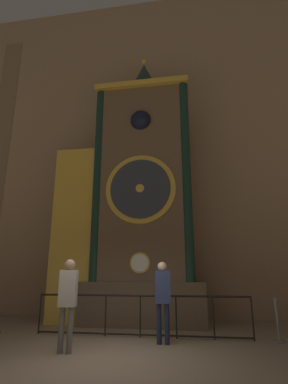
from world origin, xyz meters
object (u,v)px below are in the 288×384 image
object	(u,v)px
visitor_near	(68,295)
stanchion_post	(278,328)
clock_tower	(131,202)
visitor_far	(163,293)

from	to	relation	value
visitor_near	stanchion_post	world-z (taller)	visitor_near
visitor_near	stanchion_post	distance (m)	4.82
visitor_near	clock_tower	bearing A→B (deg)	73.40
clock_tower	stanchion_post	world-z (taller)	clock_tower
clock_tower	visitor_far	xyz separation A→B (m)	(1.30, -2.56, -2.81)
visitor_near	stanchion_post	xyz separation A→B (m)	(4.41, 1.78, -0.78)
visitor_far	stanchion_post	world-z (taller)	visitor_far
visitor_far	stanchion_post	size ratio (longest dim) A/B	1.85
clock_tower	visitor_near	distance (m)	4.64
clock_tower	visitor_far	distance (m)	4.02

